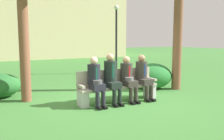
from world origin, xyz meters
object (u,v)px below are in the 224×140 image
street_lamp (116,32)px  shrub_mid_lawn (137,77)px  seated_man_centerright (128,76)px  shrub_near_bench (152,76)px  seated_man_centerleft (112,76)px  shrub_far_lawn (0,86)px  seated_man_rightmost (143,74)px  seated_man_leftmost (96,79)px  park_bench (118,86)px

street_lamp → shrub_mid_lawn: bearing=-103.0°
seated_man_centerright → shrub_near_bench: (1.74, 1.12, -0.26)m
seated_man_centerleft → shrub_far_lawn: size_ratio=1.17×
seated_man_centerleft → seated_man_rightmost: (1.04, -0.01, -0.03)m
seated_man_leftmost → street_lamp: (3.49, 5.00, 1.41)m
park_bench → seated_man_centerleft: bearing=-154.8°
seated_man_centerleft → street_lamp: bearing=59.0°
seated_man_leftmost → shrub_far_lawn: 3.09m
seated_man_leftmost → seated_man_centerright: seated_man_leftmost is taller
shrub_near_bench → street_lamp: (0.75, 3.88, 1.68)m
park_bench → shrub_far_lawn: 3.55m
park_bench → seated_man_centerright: bearing=-29.0°
park_bench → shrub_mid_lawn: 2.91m
park_bench → shrub_far_lawn: size_ratio=2.04×
park_bench → shrub_mid_lawn: park_bench is taller
seated_man_leftmost → seated_man_centerright: (1.00, -0.00, -0.01)m
seated_man_centerleft → seated_man_centerright: seated_man_centerleft is taller
shrub_near_bench → shrub_far_lawn: 4.99m
shrub_near_bench → seated_man_centerleft: bearing=-153.8°
park_bench → seated_man_centerleft: 0.43m
seated_man_centerleft → shrub_mid_lawn: bearing=42.4°
seated_man_centerleft → shrub_far_lawn: (-2.61, 2.20, -0.39)m
park_bench → seated_man_centerright: (0.25, -0.14, 0.27)m
seated_man_centerright → street_lamp: size_ratio=0.37×
seated_man_leftmost → shrub_mid_lawn: size_ratio=1.53×
seated_man_centerright → seated_man_rightmost: (0.53, 0.01, 0.02)m
seated_man_centerleft → seated_man_rightmost: size_ratio=1.05×
street_lamp → seated_man_rightmost: bearing=-111.4°
park_bench → street_lamp: (2.74, 4.86, 1.69)m
park_bench → street_lamp: 5.83m
shrub_near_bench → seated_man_rightmost: bearing=-137.4°
park_bench → street_lamp: size_ratio=0.68×
park_bench → street_lamp: bearing=60.6°
seated_man_centerleft → seated_man_centerright: 0.52m
shrub_far_lawn → street_lamp: 6.51m
shrub_far_lawn → seated_man_centerleft: bearing=-40.1°
park_bench → seated_man_leftmost: size_ratio=1.83×
seated_man_rightmost → shrub_far_lawn: bearing=148.9°
seated_man_leftmost → seated_man_rightmost: size_ratio=0.99×
seated_man_leftmost → shrub_near_bench: seated_man_leftmost is taller
seated_man_centerleft → seated_man_rightmost: bearing=-0.3°
seated_man_leftmost → shrub_mid_lawn: 3.59m
shrub_near_bench → shrub_far_lawn: size_ratio=1.25×
shrub_far_lawn → shrub_near_bench: bearing=-12.7°
park_bench → shrub_mid_lawn: size_ratio=2.80×
shrub_far_lawn → shrub_mid_lawn: bearing=-0.6°
seated_man_centerright → shrub_mid_lawn: (1.83, 2.16, -0.44)m
seated_man_centerleft → street_lamp: street_lamp is taller
park_bench → seated_man_rightmost: size_ratio=1.82×
park_bench → shrub_far_lawn: (-2.88, 2.08, -0.08)m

